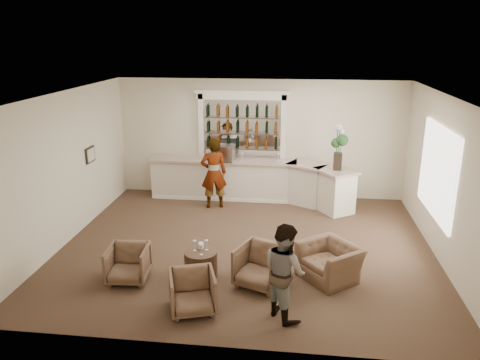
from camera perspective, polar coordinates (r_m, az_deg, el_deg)
name	(u,v)px	position (r m, az deg, el deg)	size (l,w,h in m)	color
ground	(246,246)	(10.39, 0.79, -8.05)	(8.00, 8.00, 0.00)	brown
room_shell	(258,135)	(10.30, 2.17, 5.47)	(8.04, 7.02, 3.32)	beige
bar_counter	(252,180)	(12.98, 1.50, -0.06)	(5.72, 1.80, 1.14)	white
back_bar_alcove	(242,126)	(13.06, 0.25, 6.65)	(2.64, 0.25, 3.00)	white
cocktail_table	(201,263)	(9.15, -4.79, -10.10)	(0.64, 0.64, 0.50)	#4F3622
sommelier	(214,173)	(12.36, -3.22, 0.82)	(0.69, 0.45, 1.89)	gray
guest	(284,271)	(7.70, 5.44, -10.98)	(0.79, 0.62, 1.63)	gray
armchair_left	(128,264)	(9.15, -13.48, -9.88)	(0.74, 0.76, 0.69)	brown
armchair_center	(193,292)	(8.05, -5.81, -13.43)	(0.74, 0.77, 0.70)	brown
armchair_right	(261,266)	(8.75, 2.54, -10.42)	(0.82, 0.84, 0.77)	brown
armchair_far	(329,262)	(9.14, 10.84, -9.76)	(1.04, 0.91, 0.68)	brown
espresso_machine	(225,153)	(12.77, -1.87, 3.31)	(0.50, 0.42, 0.44)	silver
flower_vase	(339,144)	(12.06, 11.93, 4.27)	(0.31, 0.31, 1.18)	black
wine_glass_bar_left	(242,157)	(12.84, 0.27, 2.87)	(0.07, 0.07, 0.21)	white
wine_glass_bar_right	(278,157)	(12.83, 4.70, 2.80)	(0.07, 0.07, 0.21)	white
wine_glass_tbl_a	(195,246)	(9.04, -5.56, -7.97)	(0.07, 0.07, 0.21)	white
wine_glass_tbl_b	(206,245)	(9.04, -4.11, -7.92)	(0.07, 0.07, 0.21)	white
wine_glass_tbl_c	(201,250)	(8.87, -4.76, -8.47)	(0.07, 0.07, 0.21)	white
napkin_holder	(201,246)	(9.14, -4.78, -7.97)	(0.08, 0.08, 0.12)	white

